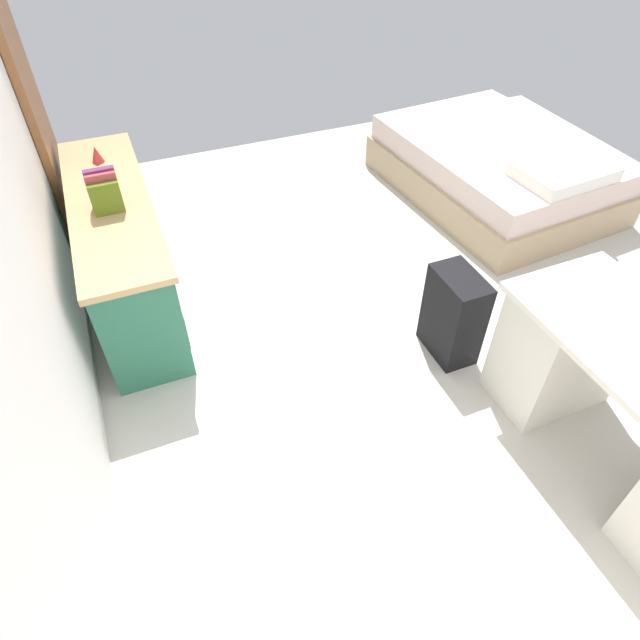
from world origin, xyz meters
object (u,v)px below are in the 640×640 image
(credenza, at_px, (124,250))
(desk, at_px, (634,413))
(figurine_small, at_px, (96,154))
(suitcase_black, at_px, (453,315))
(bed, at_px, (496,169))

(credenza, bearing_deg, desk, -137.77)
(credenza, relative_size, figurine_small, 16.36)
(credenza, height_order, suitcase_black, credenza)
(bed, relative_size, suitcase_black, 3.48)
(bed, xyz_separation_m, figurine_small, (0.31, 3.07, 0.57))
(credenza, distance_m, bed, 3.08)
(desk, bearing_deg, bed, -22.59)
(desk, xyz_separation_m, figurine_small, (2.77, 2.05, 0.42))
(desk, relative_size, figurine_small, 13.14)
(desk, distance_m, figurine_small, 3.47)
(desk, bearing_deg, figurine_small, 36.54)
(desk, xyz_separation_m, credenza, (2.26, 2.05, -0.01))
(figurine_small, bearing_deg, bed, -95.76)
(bed, height_order, suitcase_black, bed)
(desk, bearing_deg, suitcase_black, 18.84)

